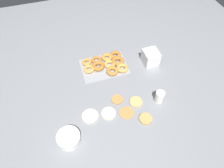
{
  "coord_description": "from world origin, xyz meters",
  "views": [
    {
      "loc": [
        0.27,
        0.77,
        1.22
      ],
      "look_at": [
        0.0,
        -0.1,
        0.04
      ],
      "focal_mm": 32.0,
      "sensor_mm": 36.0,
      "label": 1
    }
  ],
  "objects": [
    {
      "name": "pancake_3",
      "position": [
        0.0,
        0.02,
        0.01
      ],
      "size": [
        0.08,
        0.08,
        0.01
      ],
      "primitive_type": "cylinder",
      "color": "#B27F42",
      "rests_on": "ground_plane"
    },
    {
      "name": "pancake_5",
      "position": [
        -0.03,
        0.15,
        0.0
      ],
      "size": [
        0.1,
        0.1,
        0.01
      ],
      "primitive_type": "cylinder",
      "color": "#B27F42",
      "rests_on": "ground_plane"
    },
    {
      "name": "pancake_0",
      "position": [
        0.09,
        0.12,
        0.01
      ],
      "size": [
        0.1,
        0.1,
        0.01
      ],
      "primitive_type": "cylinder",
      "color": "beige",
      "rests_on": "ground_plane"
    },
    {
      "name": "pancake_2",
      "position": [
        -0.13,
        0.23,
        0.01
      ],
      "size": [
        0.09,
        0.09,
        0.02
      ],
      "primitive_type": "cylinder",
      "color": "tan",
      "rests_on": "ground_plane"
    },
    {
      "name": "paper_cup",
      "position": [
        -0.29,
        0.12,
        0.05
      ],
      "size": [
        0.06,
        0.06,
        0.09
      ],
      "color": "white",
      "rests_on": "ground_plane"
    },
    {
      "name": "pancake_1",
      "position": [
        -0.12,
        0.08,
        0.01
      ],
      "size": [
        0.09,
        0.09,
        0.01
      ],
      "primitive_type": "cylinder",
      "color": "tan",
      "rests_on": "ground_plane"
    },
    {
      "name": "batter_bowl",
      "position": [
        0.38,
        0.22,
        0.03
      ],
      "size": [
        0.15,
        0.15,
        0.06
      ],
      "color": "white",
      "rests_on": "ground_plane"
    },
    {
      "name": "container_stack",
      "position": [
        -0.38,
        -0.25,
        0.06
      ],
      "size": [
        0.12,
        0.13,
        0.12
      ],
      "color": "white",
      "rests_on": "ground_plane"
    },
    {
      "name": "donut_tray",
      "position": [
        -0.02,
        -0.33,
        0.02
      ],
      "size": [
        0.37,
        0.27,
        0.04
      ],
      "color": "#93969B",
      "rests_on": "ground_plane"
    },
    {
      "name": "ground_plane",
      "position": [
        0.0,
        0.0,
        0.0
      ],
      "size": [
        3.0,
        3.0,
        0.0
      ],
      "primitive_type": "plane",
      "color": "gray"
    },
    {
      "name": "pancake_4",
      "position": [
        0.22,
        0.1,
        0.01
      ],
      "size": [
        0.11,
        0.11,
        0.01
      ],
      "primitive_type": "cylinder",
      "color": "beige",
      "rests_on": "ground_plane"
    }
  ]
}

